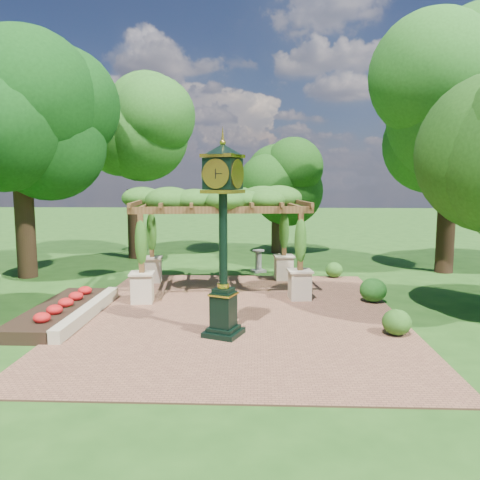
{
  "coord_description": "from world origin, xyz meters",
  "views": [
    {
      "loc": [
        0.63,
        -13.32,
        4.21
      ],
      "look_at": [
        0.0,
        2.5,
        2.2
      ],
      "focal_mm": 35.0,
      "sensor_mm": 36.0,
      "label": 1
    }
  ],
  "objects": [
    {
      "name": "tree_east_far",
      "position": [
        9.21,
        8.34,
        7.28
      ],
      "size": [
        5.91,
        5.91,
        10.58
      ],
      "color": "#311D13",
      "rests_on": "ground"
    },
    {
      "name": "flower_bed",
      "position": [
        -5.5,
        0.5,
        0.18
      ],
      "size": [
        1.5,
        5.0,
        0.36
      ],
      "primitive_type": "cube",
      "color": "red",
      "rests_on": "ground"
    },
    {
      "name": "tree_west_near",
      "position": [
        -9.5,
        6.5,
        7.21
      ],
      "size": [
        5.43,
        5.43,
        10.5
      ],
      "color": "#382416",
      "rests_on": "ground"
    },
    {
      "name": "ground",
      "position": [
        0.0,
        0.0,
        0.0
      ],
      "size": [
        120.0,
        120.0,
        0.0
      ],
      "primitive_type": "plane",
      "color": "#1E4714",
      "rests_on": "ground"
    },
    {
      "name": "tree_west_far",
      "position": [
        -6.1,
        11.81,
        6.61
      ],
      "size": [
        4.62,
        4.62,
        9.66
      ],
      "color": "#301E12",
      "rests_on": "ground"
    },
    {
      "name": "border_wall",
      "position": [
        -4.6,
        0.5,
        0.2
      ],
      "size": [
        0.35,
        5.0,
        0.4
      ],
      "primitive_type": "cube",
      "color": "#C6B793",
      "rests_on": "ground"
    },
    {
      "name": "tree_north",
      "position": [
        1.67,
        13.85,
        4.36
      ],
      "size": [
        3.77,
        3.77,
        6.35
      ],
      "color": "#372716",
      "rests_on": "ground"
    },
    {
      "name": "brick_plaza",
      "position": [
        0.0,
        1.0,
        0.02
      ],
      "size": [
        10.0,
        12.0,
        0.04
      ],
      "primitive_type": "cube",
      "color": "brown",
      "rests_on": "ground"
    },
    {
      "name": "shrub_back",
      "position": [
        3.92,
        6.79,
        0.37
      ],
      "size": [
        0.89,
        0.89,
        0.66
      ],
      "primitive_type": "ellipsoid",
      "rotation": [
        0.0,
        0.0,
        0.25
      ],
      "color": "#295D1A",
      "rests_on": "brick_plaza"
    },
    {
      "name": "shrub_front",
      "position": [
        4.4,
        -0.84,
        0.39
      ],
      "size": [
        0.81,
        0.81,
        0.7
      ],
      "primitive_type": "ellipsoid",
      "rotation": [
        0.0,
        0.0,
        -0.03
      ],
      "color": "#265317",
      "rests_on": "brick_plaza"
    },
    {
      "name": "sundial",
      "position": [
        0.63,
        8.07,
        0.45
      ],
      "size": [
        0.75,
        0.75,
        1.03
      ],
      "rotation": [
        0.0,
        0.0,
        0.41
      ],
      "color": "gray",
      "rests_on": "ground"
    },
    {
      "name": "pedestal_clock",
      "position": [
        -0.31,
        -1.07,
        3.12
      ],
      "size": [
        1.33,
        1.33,
        5.23
      ],
      "rotation": [
        0.0,
        0.0,
        -0.37
      ],
      "color": "black",
      "rests_on": "brick_plaza"
    },
    {
      "name": "shrub_mid",
      "position": [
        4.61,
        2.68,
        0.45
      ],
      "size": [
        1.2,
        1.2,
        0.83
      ],
      "primitive_type": "ellipsoid",
      "rotation": [
        0.0,
        0.0,
        0.4
      ],
      "color": "#1C5116",
      "rests_on": "brick_plaza"
    },
    {
      "name": "pergola",
      "position": [
        -0.83,
        4.27,
        3.3
      ],
      "size": [
        6.81,
        4.73,
        4.02
      ],
      "rotation": [
        0.0,
        0.0,
        0.12
      ],
      "color": "beige",
      "rests_on": "brick_plaza"
    }
  ]
}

